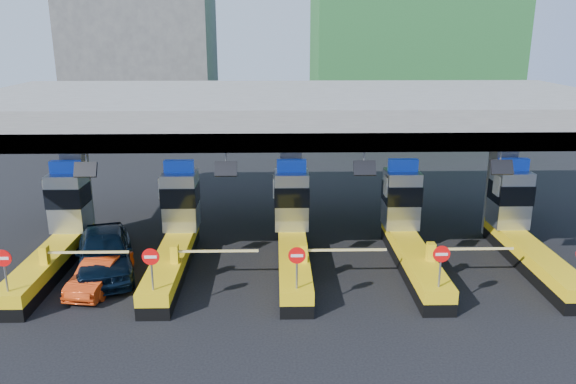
{
  "coord_description": "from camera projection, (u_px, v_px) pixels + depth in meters",
  "views": [
    {
      "loc": [
        -0.73,
        -22.49,
        9.69
      ],
      "look_at": [
        -0.2,
        0.0,
        3.18
      ],
      "focal_mm": 35.0,
      "sensor_mm": 36.0,
      "label": 1
    }
  ],
  "objects": [
    {
      "name": "ground",
      "position": [
        293.0,
        262.0,
        24.31
      ],
      "size": [
        120.0,
        120.0,
        0.0
      ],
      "primitive_type": "plane",
      "color": "black",
      "rests_on": "ground"
    },
    {
      "name": "toll_canopy",
      "position": [
        291.0,
        112.0,
        25.36
      ],
      "size": [
        28.0,
        12.09,
        7.0
      ],
      "color": "slate",
      "rests_on": "ground"
    },
    {
      "name": "toll_lane_far_left",
      "position": [
        59.0,
        232.0,
        23.96
      ],
      "size": [
        4.43,
        8.0,
        4.16
      ],
      "color": "black",
      "rests_on": "ground"
    },
    {
      "name": "toll_lane_left",
      "position": [
        176.0,
        231.0,
        24.08
      ],
      "size": [
        4.43,
        8.0,
        4.16
      ],
      "color": "black",
      "rests_on": "ground"
    },
    {
      "name": "toll_lane_center",
      "position": [
        292.0,
        230.0,
        24.19
      ],
      "size": [
        4.43,
        8.0,
        4.16
      ],
      "color": "black",
      "rests_on": "ground"
    },
    {
      "name": "toll_lane_right",
      "position": [
        408.0,
        229.0,
        24.3
      ],
      "size": [
        4.43,
        8.0,
        4.16
      ],
      "color": "black",
      "rests_on": "ground"
    },
    {
      "name": "toll_lane_far_right",
      "position": [
        522.0,
        228.0,
        24.42
      ],
      "size": [
        4.43,
        8.0,
        4.16
      ],
      "color": "black",
      "rests_on": "ground"
    },
    {
      "name": "bg_building_concrete",
      "position": [
        142.0,
        37.0,
        56.06
      ],
      "size": [
        14.0,
        10.0,
        18.0
      ],
      "primitive_type": "cube",
      "color": "#4C4C49",
      "rests_on": "ground"
    },
    {
      "name": "van",
      "position": [
        105.0,
        252.0,
        22.97
      ],
      "size": [
        3.6,
        5.82,
        1.85
      ],
      "primitive_type": "imported",
      "rotation": [
        0.0,
        0.0,
        0.28
      ],
      "color": "black",
      "rests_on": "ground"
    },
    {
      "name": "red_car",
      "position": [
        100.0,
        274.0,
        21.73
      ],
      "size": [
        1.85,
        3.79,
        1.19
      ],
      "primitive_type": "imported",
      "rotation": [
        0.0,
        0.0,
        -0.17
      ],
      "color": "red",
      "rests_on": "ground"
    }
  ]
}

